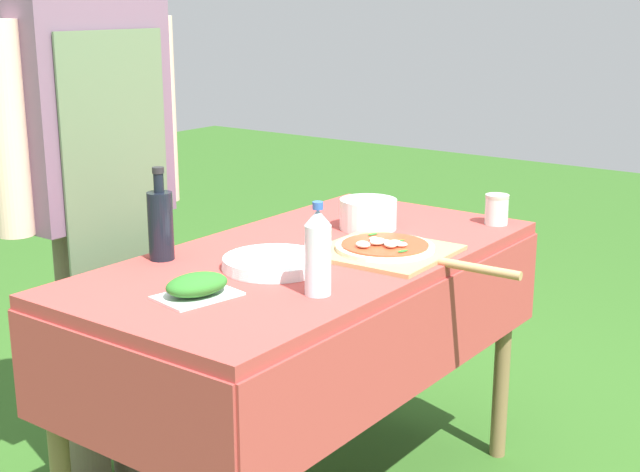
# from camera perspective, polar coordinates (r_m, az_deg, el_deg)

# --- Properties ---
(prep_table) EXTENTS (1.44, 0.74, 0.81)m
(prep_table) POSITION_cam_1_polar(r_m,az_deg,el_deg) (2.50, -0.68, -3.50)
(prep_table) COLOR #A83D38
(prep_table) RESTS_ON ground
(person_cook) EXTENTS (0.65, 0.21, 1.72)m
(person_cook) POSITION_cam_1_polar(r_m,az_deg,el_deg) (2.68, -14.30, 4.33)
(person_cook) COLOR #70604C
(person_cook) RESTS_ON ground
(pizza_on_peel) EXTENTS (0.35, 0.57, 0.05)m
(pizza_on_peel) POSITION_cam_1_polar(r_m,az_deg,el_deg) (2.46, 4.43, -0.89)
(pizza_on_peel) COLOR tan
(pizza_on_peel) RESTS_ON prep_table
(oil_bottle) EXTENTS (0.07, 0.07, 0.25)m
(oil_bottle) POSITION_cam_1_polar(r_m,az_deg,el_deg) (2.43, -10.17, 0.81)
(oil_bottle) COLOR black
(oil_bottle) RESTS_ON prep_table
(water_bottle) EXTENTS (0.06, 0.06, 0.23)m
(water_bottle) POSITION_cam_1_polar(r_m,az_deg,el_deg) (2.10, -0.14, -1.01)
(water_bottle) COLOR silver
(water_bottle) RESTS_ON prep_table
(herb_container) EXTENTS (0.21, 0.17, 0.06)m
(herb_container) POSITION_cam_1_polar(r_m,az_deg,el_deg) (2.12, -7.88, -3.19)
(herb_container) COLOR silver
(herb_container) RESTS_ON prep_table
(mixing_tub) EXTENTS (0.18, 0.18, 0.09)m
(mixing_tub) POSITION_cam_1_polar(r_m,az_deg,el_deg) (2.73, 3.10, 1.42)
(mixing_tub) COLOR silver
(mixing_tub) RESTS_ON prep_table
(plate_stack) EXTENTS (0.28, 0.28, 0.03)m
(plate_stack) POSITION_cam_1_polar(r_m,az_deg,el_deg) (2.33, -2.95, -1.71)
(plate_stack) COLOR white
(plate_stack) RESTS_ON prep_table
(sauce_jar) EXTENTS (0.07, 0.07, 0.09)m
(sauce_jar) POSITION_cam_1_polar(r_m,az_deg,el_deg) (2.83, 11.23, 1.57)
(sauce_jar) COLOR silver
(sauce_jar) RESTS_ON prep_table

